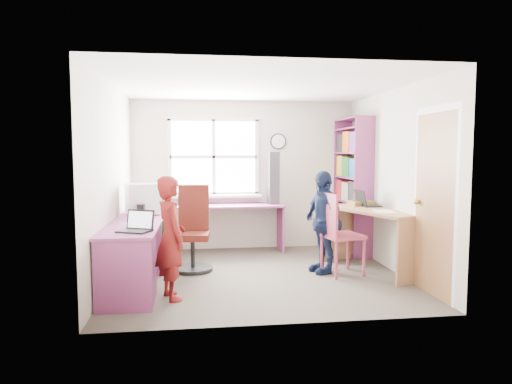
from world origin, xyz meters
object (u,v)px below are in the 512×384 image
cd_tower (273,178)px  person_navy (323,222)px  laptop_left (137,226)px  potted_plant (200,195)px  bookshelf (352,189)px  crt_monitor (143,199)px  laptop_right (365,202)px  swivel_chair (193,234)px  person_red (171,238)px  wooden_chair (337,231)px  person_green (168,219)px  right_desk (375,226)px  l_desk (152,247)px

cd_tower → person_navy: (0.42, -1.41, -0.50)m
laptop_left → potted_plant: 2.39m
bookshelf → cd_tower: (-1.22, 0.26, 0.16)m
crt_monitor → laptop_left: crt_monitor is taller
laptop_right → potted_plant: size_ratio=1.13×
swivel_chair → person_navy: 1.73m
swivel_chair → laptop_left: bearing=-109.2°
swivel_chair → person_red: (-0.23, -1.21, 0.18)m
wooden_chair → crt_monitor: 2.58m
swivel_chair → wooden_chair: (1.83, -0.51, 0.09)m
person_green → right_desk: bearing=-86.6°
person_red → person_green: (-0.15, 1.79, -0.06)m
crt_monitor → potted_plant: bearing=34.1°
wooden_chair → person_navy: bearing=122.3°
bookshelf → wooden_chair: bearing=-116.5°
laptop_left → laptop_right: size_ratio=1.12×
wooden_chair → laptop_left: (-2.40, -0.74, 0.23)m
l_desk → laptop_left: (-0.09, -0.57, 0.35)m
bookshelf → potted_plant: bookshelf is taller
bookshelf → person_red: (-2.71, -2.00, -0.34)m
bookshelf → crt_monitor: size_ratio=4.12×
right_desk → swivel_chair: bearing=149.9°
laptop_right → person_green: person_green is taller
swivel_chair → laptop_left: swivel_chair is taller
laptop_right → wooden_chair: bearing=128.3°
cd_tower → person_green: bearing=-172.6°
right_desk → bookshelf: 1.23m
person_navy → bookshelf: bearing=129.9°
bookshelf → potted_plant: size_ratio=6.66×
cd_tower → person_navy: size_ratio=0.62×
bookshelf → person_red: 3.38m
laptop_left → person_red: bearing=33.2°
right_desk → crt_monitor: bearing=150.6°
wooden_chair → laptop_right: 0.81m
person_red → person_green: size_ratio=1.10×
person_green → bookshelf: bearing=-63.6°
swivel_chair → person_red: person_red is taller
wooden_chair → laptop_left: wooden_chair is taller
l_desk → right_desk: (2.87, 0.32, 0.14)m
laptop_right → person_red: bearing=111.1°
crt_monitor → wooden_chair: bearing=-31.1°
wooden_chair → crt_monitor: (-2.48, 0.58, 0.38)m
right_desk → person_navy: bearing=158.3°
laptop_right → cd_tower: cd_tower is taller
laptop_left → person_navy: size_ratio=0.30×
swivel_chair → person_navy: (1.69, -0.36, 0.18)m
right_desk → person_green: bearing=139.7°
right_desk → laptop_left: bearing=175.3°
person_green → person_navy: 2.27m
wooden_chair → person_red: size_ratio=0.80×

